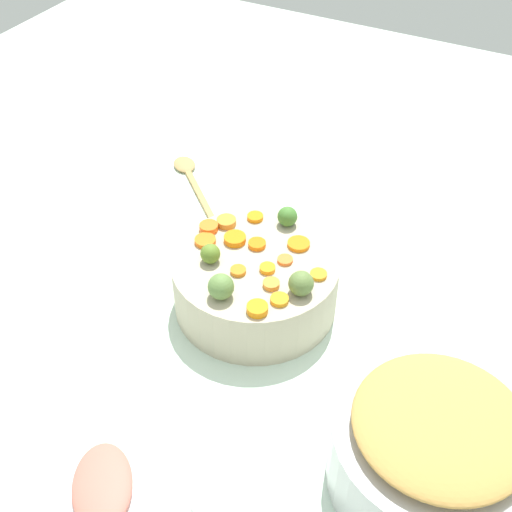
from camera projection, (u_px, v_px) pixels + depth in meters
tabletop at (256, 307)px, 1.17m from camera, size 2.40×2.40×0.02m
serving_bowl_carrots at (256, 283)px, 1.13m from camera, size 0.28×0.28×0.10m
metal_pot at (431, 456)px, 0.88m from camera, size 0.27×0.27×0.11m
stuffing_mound at (441, 424)px, 0.83m from camera, size 0.22×0.22×0.04m
carrot_slice_0 at (299, 244)px, 1.12m from camera, size 0.05×0.05×0.01m
carrot_slice_1 at (226, 222)px, 1.16m from camera, size 0.05×0.05×0.01m
carrot_slice_2 at (257, 309)px, 1.01m from camera, size 0.04×0.04×0.01m
carrot_slice_3 at (257, 244)px, 1.12m from camera, size 0.03×0.03×0.01m
carrot_slice_4 at (238, 271)px, 1.07m from camera, size 0.03×0.03×0.01m
carrot_slice_5 at (255, 217)px, 1.17m from camera, size 0.03×0.03×0.01m
carrot_slice_6 at (267, 268)px, 1.08m from camera, size 0.03×0.03×0.01m
carrot_slice_7 at (279, 300)px, 1.02m from camera, size 0.04×0.04×0.01m
carrot_slice_8 at (285, 260)px, 1.09m from camera, size 0.03×0.03×0.01m
carrot_slice_9 at (271, 284)px, 1.05m from camera, size 0.03×0.03×0.01m
carrot_slice_10 at (235, 239)px, 1.13m from camera, size 0.04×0.04×0.01m
carrot_slice_11 at (209, 227)px, 1.15m from camera, size 0.04×0.04×0.01m
carrot_slice_12 at (318, 275)px, 1.07m from camera, size 0.03×0.03×0.01m
carrot_slice_13 at (206, 240)px, 1.13m from camera, size 0.04×0.04×0.01m
brussels_sprout_0 at (210, 254)px, 1.08m from camera, size 0.03×0.03×0.03m
brussels_sprout_1 at (221, 287)px, 1.02m from camera, size 0.04×0.04×0.04m
brussels_sprout_2 at (301, 283)px, 1.03m from camera, size 0.04×0.04×0.04m
brussels_sprout_3 at (287, 216)px, 1.15m from camera, size 0.03×0.03×0.03m
wooden_spoon at (193, 181)px, 1.43m from camera, size 0.23×0.25×0.01m
ham_plate at (118, 485)px, 0.90m from camera, size 0.21×0.21×0.01m
ham_slice_main at (102, 485)px, 0.89m from camera, size 0.15×0.14×0.02m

